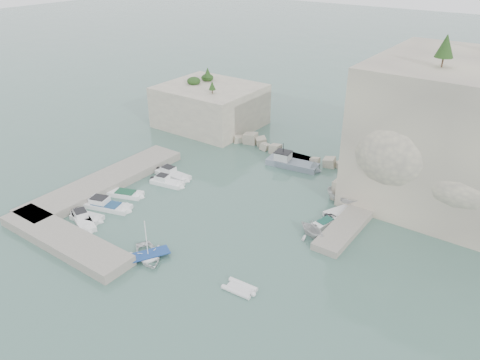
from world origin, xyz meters
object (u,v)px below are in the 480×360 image
Objects in this scene: motorboat_b at (167,185)px; tender_east_a at (312,235)px; rowboat at (148,258)px; tender_east_c at (342,213)px; tender_east_d at (344,204)px; tender_east_b at (325,225)px; work_boat at (292,167)px; motorboat_d at (107,208)px; motorboat_e at (87,219)px; motorboat_f at (84,223)px; motorboat_a at (173,177)px; motorboat_c at (126,196)px; inflatable_dinghy at (240,290)px.

tender_east_a is at bearing -9.27° from motorboat_b.
tender_east_c is at bearing -2.72° from rowboat.
motorboat_b is 1.01× the size of tender_east_d.
tender_east_b is 15.56m from work_boat.
motorboat_d reaches higher than motorboat_e.
motorboat_f is at bearing 153.75° from tender_east_c.
tender_east_d is (23.18, 17.69, 0.00)m from motorboat_d.
motorboat_f is 10.95m from rowboat.
tender_east_d is at bearing 20.83° from tender_east_a.
motorboat_a reaches higher than motorboat_c.
tender_east_b is 0.76× the size of tender_east_d.
inflatable_dinghy is 14.91m from tender_east_b.
inflatable_dinghy is 0.66× the size of tender_east_d.
inflatable_dinghy is at bearing -164.91° from tender_east_a.
inflatable_dinghy is (21.41, 1.15, 0.00)m from motorboat_f.
work_boat reaches higher than motorboat_d.
inflatable_dinghy is 12.06m from tender_east_a.
motorboat_b is 23.21m from inflatable_dinghy.
tender_east_d reaches higher than motorboat_b.
rowboat is at bearing 171.85° from tender_east_c.
motorboat_c is 0.93× the size of tender_east_c.
work_boat reaches higher than motorboat_e.
tender_east_c is (23.17, 4.67, 0.00)m from motorboat_a.
motorboat_b is at bearing 66.07° from rowboat.
motorboat_f is at bearing -91.12° from motorboat_a.
motorboat_b and motorboat_f have the same top height.
motorboat_f is at bearing -81.72° from motorboat_e.
tender_east_d is (21.39, 8.93, 0.00)m from motorboat_b.
motorboat_d and motorboat_f have the same top height.
motorboat_c is at bearing 161.46° from inflatable_dinghy.
motorboat_c reaches higher than inflatable_dinghy.
tender_east_a is at bearing 81.08° from inflatable_dinghy.
motorboat_c is at bearing -123.07° from motorboat_b.
motorboat_a is at bearing 74.29° from motorboat_e.
rowboat is at bearing -55.07° from motorboat_a.
tender_east_a reaches higher than tender_east_c.
motorboat_f is 27.89m from tender_east_b.
rowboat reaches higher than tender_east_b.
motorboat_f is (0.32, -0.80, 0.00)m from motorboat_e.
tender_east_d reaches higher than rowboat.
tender_east_a is 0.69× the size of tender_east_c.
motorboat_f is 1.49× the size of tender_east_b.
motorboat_d is 3.09m from motorboat_e.
tender_east_d is (0.01, 8.43, 0.00)m from tender_east_a.
motorboat_b is 1.21× the size of motorboat_e.
work_boat is (13.00, 19.88, 0.00)m from motorboat_c.
work_boat is at bearing 44.80° from motorboat_d.
motorboat_d is 22.13m from inflatable_dinghy.
motorboat_e is at bearing 137.72° from tender_east_b.
motorboat_b is 21.86m from tender_east_b.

